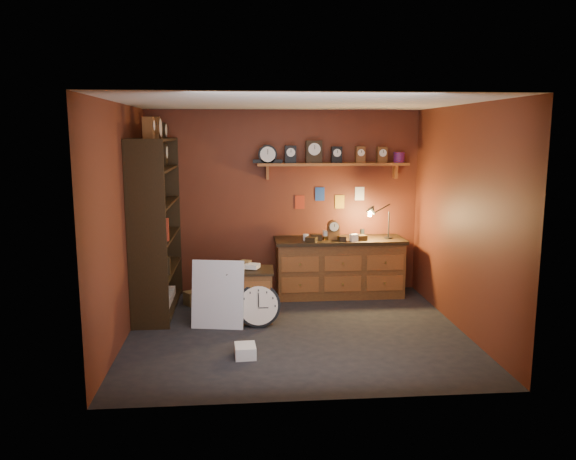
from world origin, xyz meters
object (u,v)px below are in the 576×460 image
at_px(workbench, 339,264).
at_px(big_round_clock, 258,305).
at_px(shelving_unit, 154,219).
at_px(low_cabinet, 251,292).

bearing_deg(workbench, big_round_clock, -134.29).
bearing_deg(shelving_unit, low_cabinet, -22.22).
xyz_separation_m(shelving_unit, low_cabinet, (1.26, -0.51, -0.89)).
bearing_deg(shelving_unit, big_round_clock, -29.67).
height_order(shelving_unit, low_cabinet, shelving_unit).
relative_size(workbench, low_cabinet, 2.51).
distance_m(shelving_unit, big_round_clock, 1.84).
xyz_separation_m(workbench, big_round_clock, (-1.23, -1.26, -0.21)).
height_order(shelving_unit, big_round_clock, shelving_unit).
bearing_deg(big_round_clock, workbench, 45.71).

